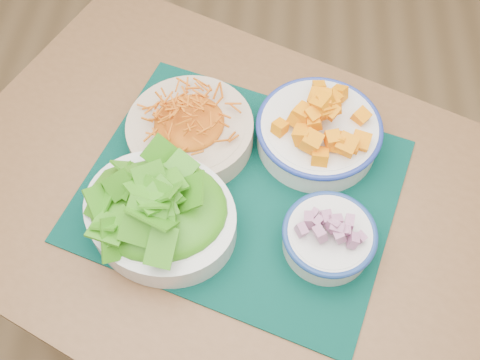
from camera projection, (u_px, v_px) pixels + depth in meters
The scene contains 7 objects.
ground at pixel (133, 334), 1.55m from camera, with size 4.00×4.00×0.00m, color #A98152.
table at pixel (245, 228), 1.02m from camera, with size 1.26×1.08×0.75m.
placemat at pixel (240, 189), 0.93m from camera, with size 0.52×0.43×0.00m, color black.
carrot_bowl at pixel (190, 128), 0.95m from camera, with size 0.29×0.29×0.08m.
squash_bowl at pixel (319, 126), 0.93m from camera, with size 0.29×0.29×0.11m.
lettuce_bowl at pixel (160, 210), 0.85m from camera, with size 0.32×0.30×0.11m.
onion_bowl at pixel (329, 236), 0.84m from camera, with size 0.16×0.16×0.07m.
Camera 1 is at (0.34, -0.38, 1.56)m, focal length 40.00 mm.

